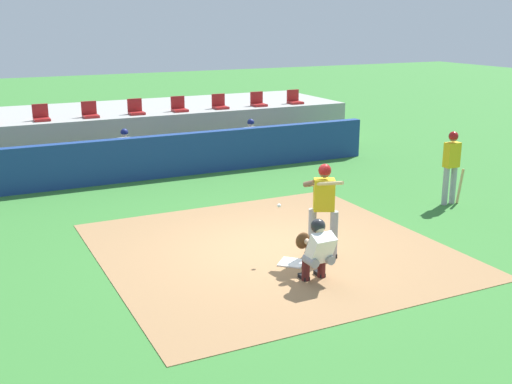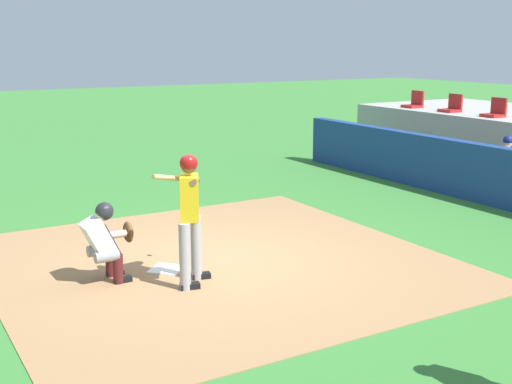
{
  "view_description": "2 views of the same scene",
  "coord_description": "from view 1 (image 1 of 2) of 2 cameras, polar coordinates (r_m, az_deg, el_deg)",
  "views": [
    {
      "loc": [
        -5.35,
        -10.22,
        4.4
      ],
      "look_at": [
        0.0,
        0.7,
        1.0
      ],
      "focal_mm": 44.2,
      "sensor_mm": 36.0,
      "label": 1
    },
    {
      "loc": [
        8.55,
        -4.31,
        3.22
      ],
      "look_at": [
        0.0,
        0.7,
        1.0
      ],
      "focal_mm": 46.75,
      "sensor_mm": 36.0,
      "label": 2
    }
  ],
  "objects": [
    {
      "name": "stadium_seat_2",
      "position": [
        19.96,
        -18.87,
        6.53
      ],
      "size": [
        0.46,
        0.46,
        0.48
      ],
      "color": "#A51E1E",
      "rests_on": "stands_platform"
    },
    {
      "name": "catcher_crouched",
      "position": [
        10.78,
        5.52,
        -5.05
      ],
      "size": [
        0.48,
        1.64,
        1.13
      ],
      "color": "gray",
      "rests_on": "ground"
    },
    {
      "name": "stadium_seat_6",
      "position": [
        21.46,
        -3.31,
        7.91
      ],
      "size": [
        0.46,
        0.46,
        0.48
      ],
      "color": "#A51E1E",
      "rests_on": "stands_platform"
    },
    {
      "name": "stadium_seat_8",
      "position": [
        22.72,
        3.49,
        8.34
      ],
      "size": [
        0.46,
        0.46,
        0.48
      ],
      "color": "#A51E1E",
      "rests_on": "stands_platform"
    },
    {
      "name": "stands_platform",
      "position": [
        22.1,
        -11.78,
        5.65
      ],
      "size": [
        15.0,
        4.4,
        1.4
      ],
      "primitive_type": "cube",
      "color": "#9E9E99",
      "rests_on": "ground"
    },
    {
      "name": "stadium_seat_5",
      "position": [
        20.94,
        -6.98,
        7.63
      ],
      "size": [
        0.46,
        0.46,
        0.48
      ],
      "color": "#A51E1E",
      "rests_on": "stands_platform"
    },
    {
      "name": "dugout_player_0",
      "position": [
        18.5,
        -11.64,
        3.67
      ],
      "size": [
        0.49,
        0.7,
        1.3
      ],
      "color": "#939399",
      "rests_on": "ground"
    },
    {
      "name": "on_deck_batter",
      "position": [
        15.77,
        17.28,
        2.53
      ],
      "size": [
        0.58,
        0.23,
        1.79
      ],
      "color": "#99999E",
      "rests_on": "ground"
    },
    {
      "name": "stadium_seat_4",
      "position": [
        20.52,
        -10.82,
        7.31
      ],
      "size": [
        0.46,
        0.46,
        0.48
      ],
      "color": "#A51E1E",
      "rests_on": "stands_platform"
    },
    {
      "name": "dugout_player_1",
      "position": [
        19.86,
        -0.32,
        4.8
      ],
      "size": [
        0.49,
        0.7,
        1.3
      ],
      "color": "#939399",
      "rests_on": "ground"
    },
    {
      "name": "dugout_wall",
      "position": [
        17.97,
        -8.18,
        3.24
      ],
      "size": [
        13.0,
        0.3,
        1.2
      ],
      "primitive_type": "cube",
      "color": "navy",
      "rests_on": "ground"
    },
    {
      "name": "dirt_infield",
      "position": [
        12.35,
        1.44,
        -5.23
      ],
      "size": [
        6.4,
        6.4,
        0.01
      ],
      "primitive_type": "cube",
      "color": "#9E754C",
      "rests_on": "ground"
    },
    {
      "name": "batter_at_plate",
      "position": [
        11.75,
        6.11,
        -1.11
      ],
      "size": [
        0.57,
        0.89,
        1.8
      ],
      "color": "#99999E",
      "rests_on": "ground"
    },
    {
      "name": "stadium_seat_7",
      "position": [
        22.05,
        0.19,
        8.15
      ],
      "size": [
        0.46,
        0.46,
        0.48
      ],
      "color": "#A51E1E",
      "rests_on": "stands_platform"
    },
    {
      "name": "home_plate",
      "position": [
        11.69,
        3.26,
        -6.4
      ],
      "size": [
        0.62,
        0.62,
        0.02
      ],
      "primitive_type": "cube",
      "rotation": [
        0.0,
        0.0,
        0.79
      ],
      "color": "white",
      "rests_on": "dirt_infield"
    },
    {
      "name": "stadium_seat_3",
      "position": [
        20.19,
        -14.79,
        6.94
      ],
      "size": [
        0.46,
        0.46,
        0.48
      ],
      "color": "#A51E1E",
      "rests_on": "stands_platform"
    },
    {
      "name": "ground_plane",
      "position": [
        12.35,
        1.44,
        -5.26
      ],
      "size": [
        80.0,
        80.0,
        0.0
      ],
      "primitive_type": "plane",
      "color": "#387A33"
    },
    {
      "name": "dugout_bench",
      "position": [
        18.98,
        -9.08,
        2.71
      ],
      "size": [
        11.8,
        0.44,
        0.45
      ],
      "primitive_type": "cube",
      "color": "olive",
      "rests_on": "ground"
    }
  ]
}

